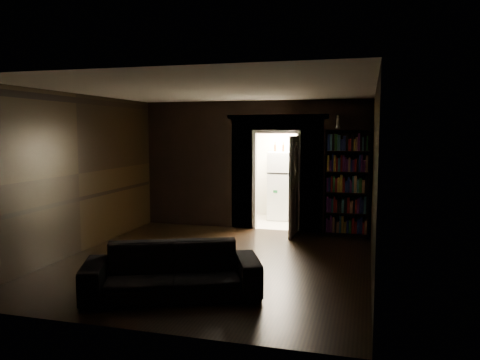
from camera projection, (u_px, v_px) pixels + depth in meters
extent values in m
plane|color=black|center=(214.00, 262.00, 7.71)|extent=(5.50, 5.50, 0.00)
cube|color=black|center=(202.00, 164.00, 10.57)|extent=(2.55, 0.10, 2.80)
cube|color=black|center=(334.00, 167.00, 9.79)|extent=(1.55, 0.10, 2.80)
cube|color=black|center=(277.00, 117.00, 10.00)|extent=(0.90, 0.10, 0.70)
cube|color=black|center=(79.00, 174.00, 8.22)|extent=(0.02, 5.50, 2.80)
cube|color=black|center=(374.00, 182.00, 6.90)|extent=(0.02, 5.50, 2.80)
cube|color=black|center=(130.00, 203.00, 4.92)|extent=(5.00, 0.02, 2.80)
cube|color=beige|center=(213.00, 90.00, 7.41)|extent=(5.00, 5.50, 0.02)
cube|color=silver|center=(276.00, 182.00, 10.09)|extent=(1.04, 0.06, 2.17)
cube|color=beige|center=(283.00, 224.00, 11.08)|extent=(2.20, 1.80, 0.10)
cube|color=beige|center=(289.00, 169.00, 11.76)|extent=(2.20, 0.10, 2.40)
cube|color=beige|center=(240.00, 171.00, 11.23)|extent=(0.10, 1.60, 2.40)
cube|color=beige|center=(329.00, 173.00, 10.67)|extent=(0.10, 1.60, 2.40)
cube|color=beige|center=(284.00, 118.00, 10.82)|extent=(2.20, 1.80, 0.10)
cube|color=#CF6F85|center=(289.00, 128.00, 11.60)|extent=(2.00, 0.04, 0.26)
imported|color=black|center=(172.00, 262.00, 6.12)|extent=(2.47, 1.79, 0.87)
cube|color=black|center=(347.00, 183.00, 9.51)|extent=(0.95, 0.51, 2.20)
cube|color=white|center=(285.00, 186.00, 11.36)|extent=(0.76, 0.71, 1.65)
cube|color=silver|center=(294.00, 186.00, 9.56)|extent=(0.08, 0.85, 2.05)
cube|color=white|center=(338.00, 122.00, 9.47)|extent=(0.10, 0.10, 0.27)
cube|color=black|center=(283.00, 147.00, 11.23)|extent=(0.59, 0.14, 0.24)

